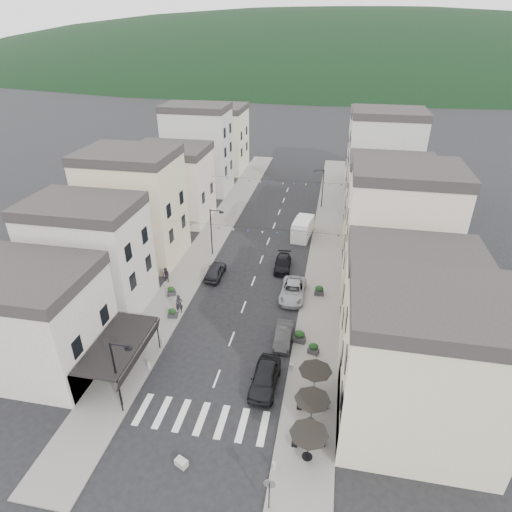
{
  "coord_description": "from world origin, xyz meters",
  "views": [
    {
      "loc": [
        7.88,
        -18.21,
        24.89
      ],
      "look_at": [
        0.41,
        20.42,
        3.5
      ],
      "focal_mm": 30.0,
      "sensor_mm": 36.0,
      "label": 1
    }
  ],
  "objects_px": {
    "pedestrian_a": "(179,304)",
    "pedestrian_b": "(166,275)",
    "parked_car_b": "(283,335)",
    "parked_car_e": "(215,271)",
    "parked_car_a": "(265,378)",
    "delivery_van": "(303,228)",
    "parked_car_c": "(293,291)",
    "parked_car_d": "(283,264)"
  },
  "relations": [
    {
      "from": "parked_car_b",
      "to": "parked_car_c",
      "type": "distance_m",
      "value": 7.24
    },
    {
      "from": "pedestrian_b",
      "to": "pedestrian_a",
      "type": "bearing_deg",
      "value": -32.73
    },
    {
      "from": "delivery_van",
      "to": "pedestrian_a",
      "type": "relative_size",
      "value": 2.8
    },
    {
      "from": "parked_car_c",
      "to": "parked_car_d",
      "type": "distance_m",
      "value": 5.86
    },
    {
      "from": "parked_car_b",
      "to": "parked_car_d",
      "type": "height_order",
      "value": "parked_car_b"
    },
    {
      "from": "parked_car_b",
      "to": "parked_car_c",
      "type": "bearing_deg",
      "value": 88.93
    },
    {
      "from": "delivery_van",
      "to": "pedestrian_a",
      "type": "distance_m",
      "value": 21.89
    },
    {
      "from": "delivery_van",
      "to": "pedestrian_b",
      "type": "relative_size",
      "value": 3.23
    },
    {
      "from": "pedestrian_a",
      "to": "pedestrian_b",
      "type": "height_order",
      "value": "pedestrian_a"
    },
    {
      "from": "parked_car_d",
      "to": "pedestrian_b",
      "type": "bearing_deg",
      "value": -158.2
    },
    {
      "from": "parked_car_b",
      "to": "pedestrian_a",
      "type": "height_order",
      "value": "pedestrian_a"
    },
    {
      "from": "parked_car_c",
      "to": "parked_car_b",
      "type": "bearing_deg",
      "value": -89.99
    },
    {
      "from": "pedestrian_a",
      "to": "parked_car_d",
      "type": "bearing_deg",
      "value": 26.62
    },
    {
      "from": "pedestrian_b",
      "to": "parked_car_b",
      "type": "bearing_deg",
      "value": -4.06
    },
    {
      "from": "parked_car_b",
      "to": "pedestrian_b",
      "type": "distance_m",
      "value": 15.63
    },
    {
      "from": "parked_car_a",
      "to": "parked_car_c",
      "type": "relative_size",
      "value": 0.92
    },
    {
      "from": "parked_car_e",
      "to": "delivery_van",
      "type": "height_order",
      "value": "delivery_van"
    },
    {
      "from": "parked_car_b",
      "to": "parked_car_d",
      "type": "xyz_separation_m",
      "value": [
        -1.8,
        12.81,
        -0.02
      ]
    },
    {
      "from": "delivery_van",
      "to": "pedestrian_a",
      "type": "bearing_deg",
      "value": -111.0
    },
    {
      "from": "parked_car_e",
      "to": "pedestrian_a",
      "type": "distance_m",
      "value": 7.54
    },
    {
      "from": "parked_car_a",
      "to": "pedestrian_b",
      "type": "distance_m",
      "value": 18.36
    },
    {
      "from": "parked_car_b",
      "to": "parked_car_c",
      "type": "relative_size",
      "value": 0.76
    },
    {
      "from": "parked_car_a",
      "to": "parked_car_e",
      "type": "distance_m",
      "value": 17.27
    },
    {
      "from": "parked_car_a",
      "to": "pedestrian_b",
      "type": "relative_size",
      "value": 2.9
    },
    {
      "from": "parked_car_a",
      "to": "delivery_van",
      "type": "xyz_separation_m",
      "value": [
        0.28,
        27.23,
        0.41
      ]
    },
    {
      "from": "parked_car_b",
      "to": "pedestrian_a",
      "type": "relative_size",
      "value": 2.08
    },
    {
      "from": "delivery_van",
      "to": "pedestrian_b",
      "type": "bearing_deg",
      "value": -126.62
    },
    {
      "from": "parked_car_a",
      "to": "delivery_van",
      "type": "distance_m",
      "value": 27.24
    },
    {
      "from": "parked_car_c",
      "to": "pedestrian_a",
      "type": "relative_size",
      "value": 2.72
    },
    {
      "from": "parked_car_d",
      "to": "delivery_van",
      "type": "distance_m",
      "value": 9.02
    },
    {
      "from": "pedestrian_a",
      "to": "pedestrian_b",
      "type": "relative_size",
      "value": 1.16
    },
    {
      "from": "parked_car_c",
      "to": "delivery_van",
      "type": "relative_size",
      "value": 0.97
    },
    {
      "from": "parked_car_c",
      "to": "pedestrian_a",
      "type": "distance_m",
      "value": 11.6
    },
    {
      "from": "parked_car_a",
      "to": "parked_car_c",
      "type": "xyz_separation_m",
      "value": [
        0.69,
        12.77,
        -0.1
      ]
    },
    {
      "from": "parked_car_c",
      "to": "pedestrian_b",
      "type": "distance_m",
      "value": 13.8
    },
    {
      "from": "parked_car_b",
      "to": "pedestrian_b",
      "type": "xyz_separation_m",
      "value": [
        -13.8,
        7.33,
        0.3
      ]
    },
    {
      "from": "parked_car_b",
      "to": "pedestrian_b",
      "type": "relative_size",
      "value": 2.4
    },
    {
      "from": "parked_car_e",
      "to": "delivery_van",
      "type": "distance_m",
      "value": 14.8
    },
    {
      "from": "parked_car_a",
      "to": "pedestrian_b",
      "type": "bearing_deg",
      "value": 136.98
    },
    {
      "from": "parked_car_e",
      "to": "parked_car_b",
      "type": "bearing_deg",
      "value": 132.83
    },
    {
      "from": "parked_car_e",
      "to": "pedestrian_a",
      "type": "height_order",
      "value": "pedestrian_a"
    },
    {
      "from": "parked_car_b",
      "to": "parked_car_c",
      "type": "height_order",
      "value": "parked_car_c"
    }
  ]
}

